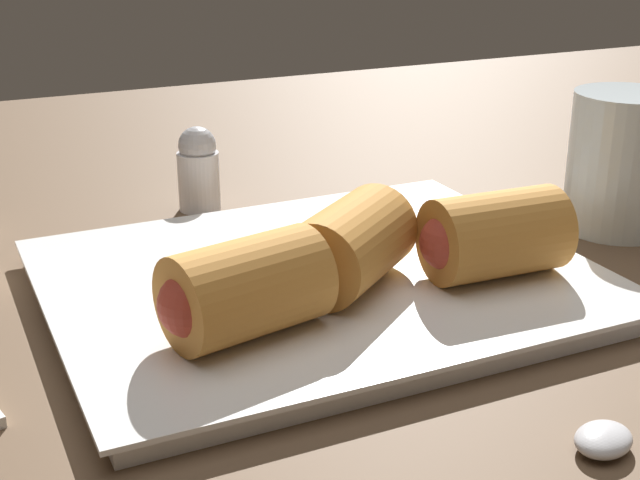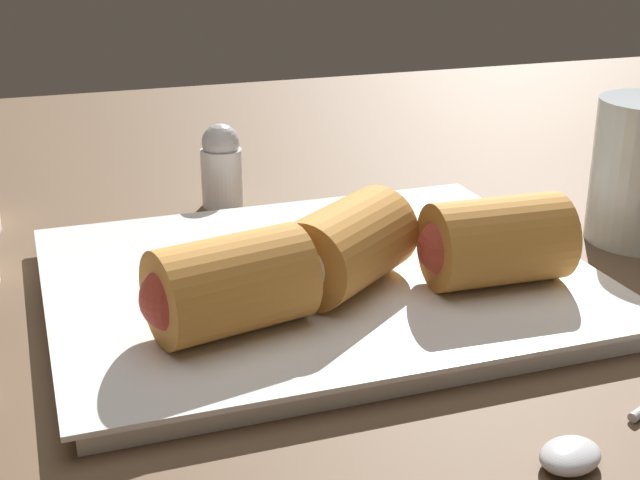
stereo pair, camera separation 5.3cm
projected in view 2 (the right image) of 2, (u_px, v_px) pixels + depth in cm
name	position (u px, v px, depth cm)	size (l,w,h in cm)	color
table_surface	(345.00, 325.00, 53.97)	(180.00, 140.00, 2.00)	brown
serving_plate	(320.00, 283.00, 55.55)	(33.02, 27.00, 1.50)	white
roll_front_left	(341.00, 247.00, 51.98)	(9.72, 9.18, 5.28)	#C68438
roll_front_right	(222.00, 287.00, 46.71)	(9.52, 6.91, 5.28)	#C68438
roll_back_left	(490.00, 242.00, 52.74)	(9.24, 5.64, 5.28)	#C68438
spoon	(606.00, 433.00, 40.53)	(17.35, 8.32, 1.08)	silver
salt_shaker	(222.00, 166.00, 70.56)	(3.29, 3.29, 6.71)	silver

